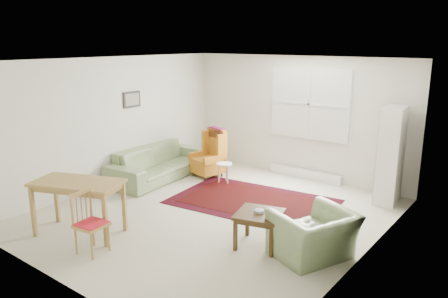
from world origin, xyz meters
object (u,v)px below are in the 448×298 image
Objects in this scene: wingback_chair at (207,153)px; desk_chair at (91,223)px; armchair at (313,230)px; cabinet at (391,155)px; coffee_table at (259,229)px; stool at (224,173)px; desk at (79,208)px; sofa at (159,157)px.

wingback_chair reaches higher than desk_chair.
armchair is 0.58× the size of cabinet.
coffee_table reaches higher than stool.
cabinet reaches higher than desk.
desk_chair is (0.65, -0.26, 0.02)m from desk.
sofa is at bearing -83.20° from armchair.
desk is at bearing -133.67° from cabinet.
sofa is at bearing -166.11° from cabinet.
cabinet is (3.50, 0.80, 0.34)m from wingback_chair.
wingback_chair is 0.60× the size of cabinet.
wingback_chair is (0.70, 0.72, 0.04)m from sofa.
armchair is at bearing -98.58° from cabinet.
sofa reaches higher than armchair.
stool is (-2.82, 1.75, -0.18)m from armchair.
sofa is 5.56× the size of stool.
armchair is 3.87m from wingback_chair.
desk_chair is (0.97, -3.58, -0.08)m from wingback_chair.
cabinet reaches higher than stool.
stool is at bearing 85.67° from desk.
coffee_table is 0.72× the size of desk_chair.
desk_chair is (-2.41, -1.70, 0.04)m from armchair.
desk_chair is at bearing -137.13° from coffee_table.
desk_chair is (0.41, -3.45, 0.22)m from stool.
cabinet reaches higher than sofa.
wingback_chair is 3.71m from desk_chair.
desk_chair reaches higher than stool.
desk is (-3.18, -4.12, -0.44)m from cabinet.
wingback_chair reaches higher than coffee_table.
wingback_chair is at bearing 166.00° from stool.
sofa is 2.34× the size of armchair.
sofa is 3.31m from desk_chair.
coffee_table is 0.36× the size of cabinet.
wingback_chair is 1.20× the size of desk_chair.
armchair is at bearing -31.78° from stool.
stool is 3.48m from desk_chair.
desk is at bearing 61.82° from desk_chair.
cabinet is at bearing 72.98° from coffee_table.
wingback_chair reaches higher than armchair.
cabinet reaches higher than coffee_table.
armchair is 2.73m from cabinet.
coffee_table is 2.27m from desk_chair.
desk_chair is (-1.66, -1.54, 0.18)m from coffee_table.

